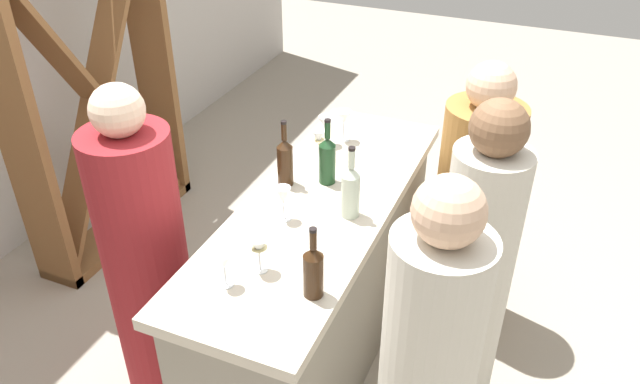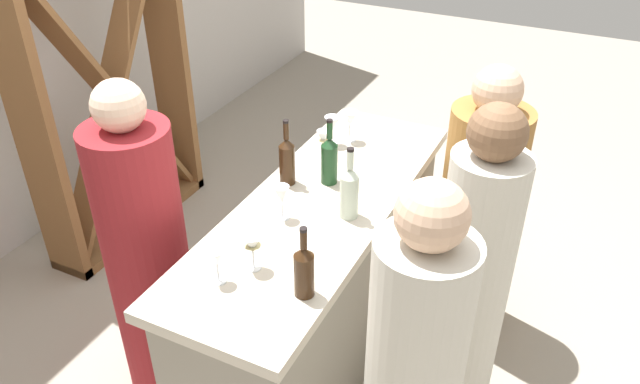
{
  "view_description": "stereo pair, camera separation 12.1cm",
  "coord_description": "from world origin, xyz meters",
  "views": [
    {
      "loc": [
        -2.06,
        -0.88,
        2.45
      ],
      "look_at": [
        0.0,
        0.0,
        1.01
      ],
      "focal_mm": 34.98,
      "sensor_mm": 36.0,
      "label": 1
    },
    {
      "loc": [
        -2.01,
        -0.99,
        2.45
      ],
      "look_at": [
        0.0,
        0.0,
        1.01
      ],
      "focal_mm": 34.98,
      "sensor_mm": 36.0,
      "label": 2
    }
  ],
  "objects": [
    {
      "name": "wine_bottle_second_left_clear_pale",
      "position": [
        -0.04,
        -0.15,
        1.08
      ],
      "size": [
        0.08,
        0.08,
        0.32
      ],
      "color": "#B7C6B2",
      "rests_on": "bar_counter"
    },
    {
      "name": "wine_bottle_leftmost_amber_brown",
      "position": [
        -0.55,
        -0.21,
        1.07
      ],
      "size": [
        0.07,
        0.07,
        0.29
      ],
      "color": "#331E0F",
      "rests_on": "bar_counter"
    },
    {
      "name": "wine_rack",
      "position": [
        0.52,
        1.65,
        0.94
      ],
      "size": [
        1.2,
        0.28,
        1.89
      ],
      "color": "brown",
      "rests_on": "ground"
    },
    {
      "name": "person_center_guest",
      "position": [
        0.62,
        -0.57,
        0.67
      ],
      "size": [
        0.46,
        0.46,
        1.46
      ],
      "rotation": [
        0.0,
        0.0,
        1.82
      ],
      "color": "#9E6B33",
      "rests_on": "ground"
    },
    {
      "name": "wine_glass_far_center",
      "position": [
        0.36,
        0.16,
        1.06
      ],
      "size": [
        0.06,
        0.06,
        0.14
      ],
      "color": "white",
      "rests_on": "bar_counter"
    },
    {
      "name": "person_left_guest",
      "position": [
        0.02,
        -0.69,
        0.73
      ],
      "size": [
        0.39,
        0.39,
        1.55
      ],
      "rotation": [
        0.0,
        0.0,
        1.91
      ],
      "color": "beige",
      "rests_on": "ground"
    },
    {
      "name": "person_server_behind",
      "position": [
        -0.43,
        0.63,
        0.72
      ],
      "size": [
        0.44,
        0.44,
        1.57
      ],
      "rotation": [
        0.0,
        0.0,
        -1.82
      ],
      "color": "maroon",
      "rests_on": "ground"
    },
    {
      "name": "wine_bottle_second_right_olive_green",
      "position": [
        0.16,
        0.03,
        1.08
      ],
      "size": [
        0.07,
        0.07,
        0.31
      ],
      "color": "#193D1E",
      "rests_on": "bar_counter"
    },
    {
      "name": "wine_bottle_center_amber_brown",
      "position": [
        0.08,
        0.2,
        1.08
      ],
      "size": [
        0.07,
        0.07,
        0.31
      ],
      "color": "#331E0F",
      "rests_on": "bar_counter"
    },
    {
      "name": "wine_glass_near_center",
      "position": [
        -0.17,
        0.09,
        1.07
      ],
      "size": [
        0.06,
        0.06,
        0.15
      ],
      "color": "white",
      "rests_on": "bar_counter"
    },
    {
      "name": "bar_counter",
      "position": [
        0.0,
        0.0,
        0.49
      ],
      "size": [
        1.81,
        0.61,
        0.96
      ],
      "color": "gray",
      "rests_on": "ground"
    },
    {
      "name": "wine_glass_near_right",
      "position": [
        -0.63,
        0.1,
        1.06
      ],
      "size": [
        0.06,
        0.06,
        0.14
      ],
      "color": "white",
      "rests_on": "bar_counter"
    },
    {
      "name": "wine_glass_far_left",
      "position": [
        0.57,
        0.12,
        1.08
      ],
      "size": [
        0.08,
        0.08,
        0.16
      ],
      "color": "white",
      "rests_on": "bar_counter"
    },
    {
      "name": "ground_plane",
      "position": [
        0.0,
        0.0,
        0.0
      ],
      "size": [
        12.0,
        12.0,
        0.0
      ],
      "primitive_type": "plane",
      "color": "#9E9384"
    },
    {
      "name": "wine_glass_far_right",
      "position": [
        0.5,
        0.18,
        1.07
      ],
      "size": [
        0.08,
        0.08,
        0.15
      ],
      "color": "white",
      "rests_on": "bar_counter"
    },
    {
      "name": "wine_glass_near_left",
      "position": [
        -0.51,
        0.02,
        1.07
      ],
      "size": [
        0.07,
        0.07,
        0.15
      ],
      "color": "white",
      "rests_on": "bar_counter"
    }
  ]
}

